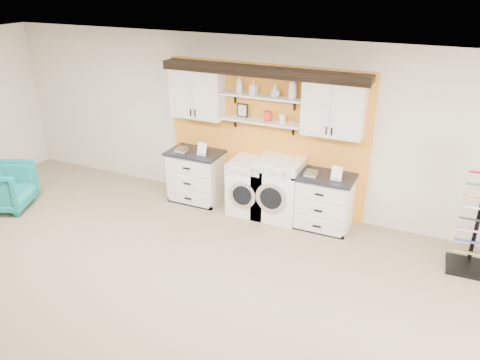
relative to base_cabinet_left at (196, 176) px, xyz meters
The scene contains 21 objects.
ceiling 4.48m from the base_cabinet_left, 72.76° to the right, with size 10.00×10.00×0.00m, color white.
wall_back 1.52m from the base_cabinet_left, 17.63° to the left, with size 10.00×10.00×0.00m, color beige.
accent_panel 1.39m from the base_cabinet_left, 16.00° to the left, with size 3.40×0.07×2.40m, color orange.
upper_cabinet_left 1.44m from the base_cabinet_left, 90.00° to the left, with size 0.90×0.35×0.84m.
upper_cabinet_right 2.68m from the base_cabinet_left, ahead, with size 0.90×0.35×0.84m.
shelf_lower 1.57m from the base_cabinet_left, ahead, with size 1.32×0.28×0.03m, color silver.
shelf_upper 1.87m from the base_cabinet_left, ahead, with size 1.32×0.28×0.03m, color silver.
crown_molding 2.20m from the base_cabinet_left, ahead, with size 3.30×0.41×0.13m.
picture_frame 1.45m from the base_cabinet_left, 14.85° to the left, with size 0.18×0.02×0.22m.
canister_red 1.71m from the base_cabinet_left, ahead, with size 0.11×0.11×0.16m, color red.
canister_cream 1.89m from the base_cabinet_left, ahead, with size 0.10×0.10×0.14m, color silver.
base_cabinet_left is the anchor object (origin of this frame).
base_cabinet_right 2.26m from the base_cabinet_left, ahead, with size 0.89×0.66×0.87m.
washer 1.03m from the base_cabinet_left, ahead, with size 0.64×0.71×0.90m.
dryer 1.51m from the base_cabinet_left, ahead, with size 0.71×0.71×1.00m.
sample_rack 4.40m from the base_cabinet_left, ahead, with size 0.60×0.51×1.61m.
armchair 3.22m from the base_cabinet_left, 150.04° to the right, with size 0.80×0.83×0.75m, color #138383.
soap_bottle_a 1.80m from the base_cabinet_left, 11.94° to the left, with size 0.10×0.10×0.27m, color silver.
soap_bottle_b 1.89m from the base_cabinet_left, ahead, with size 0.10×0.10×0.22m, color silver.
soap_bottle_c 2.09m from the base_cabinet_left, ahead, with size 0.15×0.15×0.19m, color silver.
soap_bottle_d 2.33m from the base_cabinet_left, ahead, with size 0.13×0.13×0.34m, color silver.
Camera 1 is at (2.64, -2.78, 3.70)m, focal length 35.00 mm.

